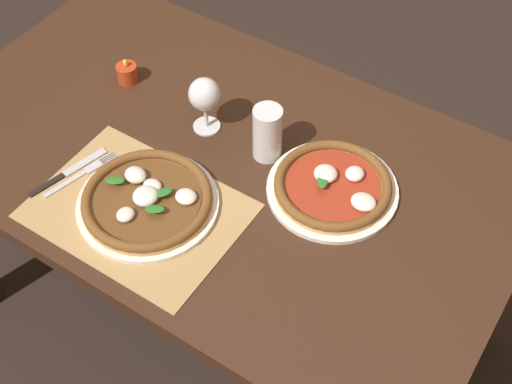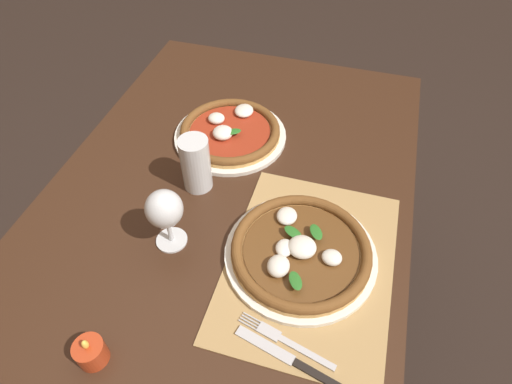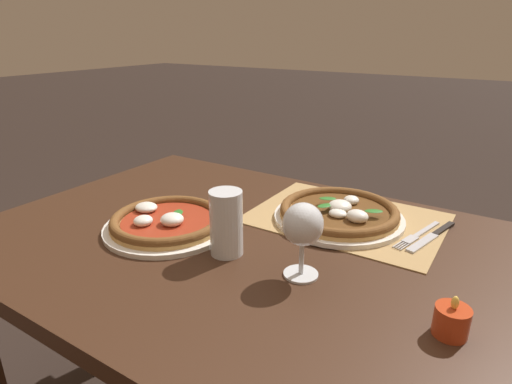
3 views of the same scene
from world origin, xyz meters
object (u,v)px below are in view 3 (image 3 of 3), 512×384
Objects in this scene: wine_glass at (303,228)px; votive_candle at (451,322)px; pint_glass at (226,224)px; pizza_far at (167,222)px; pizza_near at (339,213)px; fork at (418,235)px; knife at (432,236)px.

wine_glass is 2.15× the size of votive_candle.
votive_candle is at bearing 176.97° from pint_glass.
pizza_far is at bearing -3.75° from votive_candle.
pizza_near is 0.45m from votive_candle.
pizza_far is at bearing 39.00° from pizza_near.
fork is (-0.16, -0.30, -0.10)m from wine_glass.
pint_glass is at bearing 174.54° from pizza_far.
fork is (-0.53, -0.29, -0.01)m from pizza_far.
pint_glass is (0.18, 0.01, -0.04)m from wine_glass.
pint_glass is at bearing 40.86° from knife.
wine_glass reaches higher than pizza_near.
votive_candle is at bearing 176.25° from pizza_far.
wine_glass is at bearing 62.49° from fork.
knife reaches higher than fork.
wine_glass is 0.73× the size of knife.
pint_glass is at bearing 64.14° from pizza_near.
votive_candle is (-0.13, 0.33, 0.02)m from fork.
votive_candle is (-0.10, 0.34, 0.02)m from knife.
wine_glass reaches higher than pint_glass.
knife is (-0.22, -0.03, -0.02)m from pizza_near.
pint_glass is at bearing 42.34° from fork.
fork is (-0.19, -0.01, -0.02)m from pizza_near.
pizza_near is 0.30m from wine_glass.
pizza_far is at bearing -2.06° from wine_glass.
fork is at bearing -175.71° from pizza_near.
votive_candle is (-0.66, 0.04, 0.00)m from pizza_far.
wine_glass is 1.07× the size of pint_glass.
pizza_far is 1.57× the size of fork.
wine_glass is at bearing 59.04° from knife.
wine_glass reaches higher than votive_candle.
pint_glass is 2.01× the size of votive_candle.
pizza_far is 0.20m from pint_glass.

